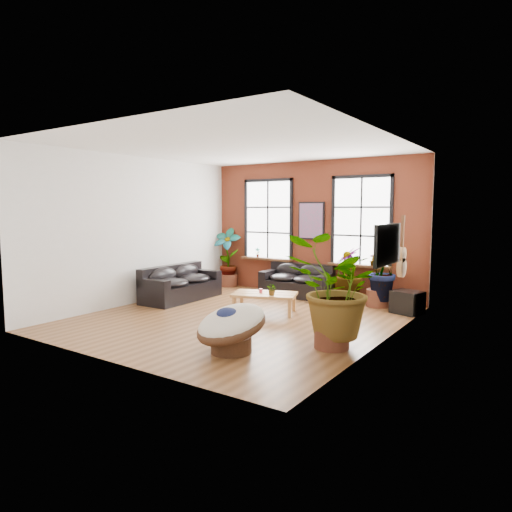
{
  "coord_description": "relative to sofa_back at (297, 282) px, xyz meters",
  "views": [
    {
      "loc": [
        5.45,
        -7.5,
        2.28
      ],
      "look_at": [
        0.0,
        0.6,
        1.25
      ],
      "focal_mm": 32.0,
      "sensor_mm": 36.0,
      "label": 1
    }
  ],
  "objects": [
    {
      "name": "tv_wall_unit",
      "position": [
        3.13,
        -2.23,
        1.17
      ],
      "size": [
        0.13,
        1.86,
        1.2
      ],
      "color": "black",
      "rests_on": "room"
    },
    {
      "name": "floor_plant_back_left",
      "position": [
        -2.41,
        0.15,
        0.56
      ],
      "size": [
        0.89,
        0.66,
        1.57
      ],
      "primitive_type": "imported",
      "rotation": [
        0.0,
        0.0,
        0.13
      ],
      "color": "#1F4813",
      "rests_on": "ground"
    },
    {
      "name": "floor_plant_right_wall",
      "position": [
        2.63,
        -3.61,
        0.63
      ],
      "size": [
        1.99,
        2.0,
        1.68
      ],
      "primitive_type": "imported",
      "rotation": [
        0.0,
        0.0,
        3.95
      ],
      "color": "#1F4813",
      "rests_on": "ground"
    },
    {
      "name": "media_box",
      "position": [
        2.95,
        -0.45,
        -0.13
      ],
      "size": [
        0.72,
        0.65,
        0.5
      ],
      "rotation": [
        0.0,
        0.0,
        -0.3
      ],
      "color": "black",
      "rests_on": "ground"
    },
    {
      "name": "coffee_table",
      "position": [
        0.35,
        -2.11,
        0.01
      ],
      "size": [
        1.54,
        1.2,
        0.52
      ],
      "rotation": [
        0.0,
        0.0,
        0.36
      ],
      "color": "#B77F42",
      "rests_on": "ground"
    },
    {
      "name": "sill_plant_right",
      "position": [
        1.9,
        0.3,
        0.66
      ],
      "size": [
        0.19,
        0.19,
        0.27
      ],
      "primitive_type": "imported",
      "rotation": [
        0.0,
        0.0,
        3.49
      ],
      "color": "#1F4813",
      "rests_on": "room"
    },
    {
      "name": "table_plant",
      "position": [
        0.63,
        -2.24,
        0.19
      ],
      "size": [
        0.24,
        0.22,
        0.25
      ],
      "primitive_type": "imported",
      "rotation": [
        0.0,
        0.0,
        -0.08
      ],
      "color": "#1F4813",
      "rests_on": "coffee_table"
    },
    {
      "name": "floor_plant_back_right",
      "position": [
        2.23,
        -0.06,
        0.48
      ],
      "size": [
        0.94,
        0.99,
        1.41
      ],
      "primitive_type": "imported",
      "rotation": [
        0.0,
        0.0,
        2.14
      ],
      "color": "#1F4813",
      "rests_on": "ground"
    },
    {
      "name": "pot_right_wall",
      "position": [
        2.62,
        -3.61,
        -0.16
      ],
      "size": [
        0.69,
        0.69,
        0.42
      ],
      "rotation": [
        0.0,
        0.0,
        0.25
      ],
      "color": "brown",
      "rests_on": "ground"
    },
    {
      "name": "floor_plant_mid",
      "position": [
        1.47,
        -0.2,
        0.37
      ],
      "size": [
        0.94,
        0.94,
        1.21
      ],
      "primitive_type": "imported",
      "rotation": [
        0.0,
        0.0,
        5.3
      ],
      "color": "#1F4813",
      "rests_on": "ground"
    },
    {
      "name": "pot_back_right",
      "position": [
        2.19,
        -0.08,
        -0.17
      ],
      "size": [
        0.59,
        0.59,
        0.4
      ],
      "rotation": [
        0.0,
        0.0,
        0.07
      ],
      "color": "brown",
      "rests_on": "ground"
    },
    {
      "name": "sofa_back",
      "position": [
        0.0,
        0.0,
        0.0
      ],
      "size": [
        1.83,
        0.93,
        0.83
      ],
      "rotation": [
        0.0,
        0.0,
        0.03
      ],
      "color": "black",
      "rests_on": "ground"
    },
    {
      "name": "room",
      "position": [
        0.2,
        -2.68,
        1.37
      ],
      "size": [
        6.04,
        6.54,
        3.54
      ],
      "color": "brown",
      "rests_on": "ground"
    },
    {
      "name": "sill_plant_left",
      "position": [
        -1.45,
        0.3,
        0.66
      ],
      "size": [
        0.17,
        0.17,
        0.27
      ],
      "primitive_type": "imported",
      "rotation": [
        0.0,
        0.0,
        0.79
      ],
      "color": "#1F4813",
      "rests_on": "room"
    },
    {
      "name": "papasan_chair",
      "position": [
        1.4,
        -4.72,
        0.06
      ],
      "size": [
        1.47,
        1.48,
        0.84
      ],
      "rotation": [
        0.0,
        0.0,
        -0.4
      ],
      "color": "#492B1A",
      "rests_on": "ground"
    },
    {
      "name": "poster",
      "position": [
        0.2,
        0.35,
        1.58
      ],
      "size": [
        0.74,
        0.06,
        0.98
      ],
      "color": "black",
      "rests_on": "room"
    },
    {
      "name": "sofa_left",
      "position": [
        -2.21,
        -2.06,
        0.01
      ],
      "size": [
        0.96,
        2.17,
        0.85
      ],
      "rotation": [
        0.0,
        0.0,
        1.6
      ],
      "color": "black",
      "rests_on": "ground"
    },
    {
      "name": "pot_back_left",
      "position": [
        -2.38,
        0.18,
        -0.2
      ],
      "size": [
        0.64,
        0.64,
        0.35
      ],
      "rotation": [
        0.0,
        0.0,
        -0.42
      ],
      "color": "brown",
      "rests_on": "ground"
    },
    {
      "name": "pot_mid",
      "position": [
        1.49,
        -0.17,
        -0.21
      ],
      "size": [
        0.59,
        0.59,
        0.33
      ],
      "rotation": [
        0.0,
        0.0,
        0.36
      ],
      "color": "brown",
      "rests_on": "ground"
    }
  ]
}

